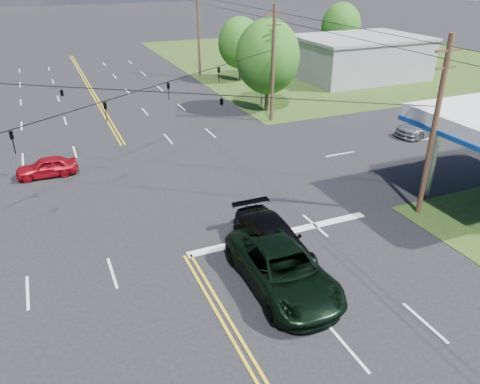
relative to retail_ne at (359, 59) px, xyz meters
name	(u,v)px	position (x,y,z in m)	size (l,w,h in m)	color
ground	(148,188)	(-30.00, -20.00, -2.20)	(280.00, 280.00, 0.00)	black
grass_ne	(336,57)	(5.00, 12.00, -2.20)	(46.00, 48.00, 0.03)	#243E14
stop_bar	(281,234)	(-25.00, -28.00, -2.20)	(10.00, 0.50, 0.02)	silver
retail_ne	(359,59)	(0.00, 0.00, 0.00)	(14.00, 10.00, 4.40)	gray
pole_se	(434,127)	(-17.00, -29.00, 2.72)	(1.60, 0.28, 9.50)	#3B2519
pole_ne	(273,63)	(-17.00, -11.00, 2.72)	(1.60, 0.28, 9.50)	#3B2519
pole_right_far	(199,31)	(-17.00, 8.00, 2.97)	(1.60, 0.28, 10.00)	#3B2519
span_wire_signals	(139,91)	(-30.00, -20.00, 3.80)	(26.00, 18.00, 1.13)	black
power_lines	(142,48)	(-30.00, -22.00, 6.40)	(26.04, 100.00, 0.64)	black
tree_right_a	(268,57)	(-16.00, -8.00, 2.67)	(5.70, 5.70, 8.18)	#3B2519
tree_right_b	(240,43)	(-13.50, 4.00, 2.02)	(4.94, 4.94, 7.09)	#3B2519
tree_far_r	(341,26)	(4.00, 10.00, 2.34)	(5.32, 5.32, 7.63)	#3B2519
pickup_dkgreen	(283,269)	(-27.00, -31.84, -1.28)	(3.04, 6.60, 1.83)	black
suv_black	(273,240)	(-26.27, -29.51, -1.37)	(2.32, 5.70, 1.65)	black
sedan_red	(47,167)	(-35.51, -15.70, -1.56)	(1.51, 3.75, 1.28)	maroon
sedan_far	(425,125)	(-7.41, -19.00, -1.44)	(2.14, 5.25, 1.52)	#9A9B9F
polesign_ne	(263,42)	(-15.55, -6.12, 3.65)	(2.10, 0.54, 7.59)	#A5A5AA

